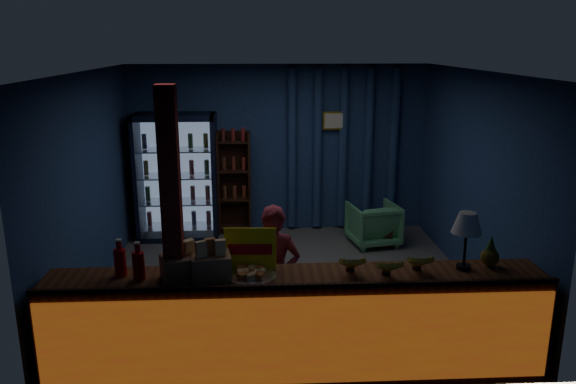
% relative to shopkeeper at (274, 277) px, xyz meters
% --- Properties ---
extents(ground, '(4.60, 4.60, 0.00)m').
position_rel_shopkeeper_xyz_m(ground, '(0.18, 1.36, -0.71)').
color(ground, '#515154').
rests_on(ground, ground).
extents(room_walls, '(4.60, 4.60, 4.60)m').
position_rel_shopkeeper_xyz_m(room_walls, '(0.18, 1.36, 0.86)').
color(room_walls, navy).
rests_on(room_walls, ground).
extents(counter, '(4.40, 0.57, 0.99)m').
position_rel_shopkeeper_xyz_m(counter, '(0.18, -0.55, -0.23)').
color(counter, brown).
rests_on(counter, ground).
extents(support_post, '(0.16, 0.16, 2.60)m').
position_rel_shopkeeper_xyz_m(support_post, '(-0.87, -0.54, 0.59)').
color(support_post, maroon).
rests_on(support_post, ground).
extents(beverage_cooler, '(1.20, 0.62, 1.90)m').
position_rel_shopkeeper_xyz_m(beverage_cooler, '(-1.37, 3.28, 0.23)').
color(beverage_cooler, black).
rests_on(beverage_cooler, ground).
extents(bottle_shelf, '(0.50, 0.28, 1.60)m').
position_rel_shopkeeper_xyz_m(bottle_shelf, '(-0.52, 3.42, 0.09)').
color(bottle_shelf, '#371D11').
rests_on(bottle_shelf, ground).
extents(curtain_folds, '(1.74, 0.14, 2.50)m').
position_rel_shopkeeper_xyz_m(curtain_folds, '(1.18, 3.50, 0.59)').
color(curtain_folds, navy).
rests_on(curtain_folds, room_walls).
extents(framed_picture, '(0.36, 0.04, 0.28)m').
position_rel_shopkeeper_xyz_m(framed_picture, '(1.03, 3.46, 1.04)').
color(framed_picture, gold).
rests_on(framed_picture, room_walls).
extents(shopkeeper, '(0.58, 0.45, 1.41)m').
position_rel_shopkeeper_xyz_m(shopkeeper, '(0.00, 0.00, 0.00)').
color(shopkeeper, maroon).
rests_on(shopkeeper, ground).
extents(green_chair, '(0.79, 0.80, 0.63)m').
position_rel_shopkeeper_xyz_m(green_chair, '(1.54, 2.74, -0.39)').
color(green_chair, '#59B376').
rests_on(green_chair, ground).
extents(side_table, '(0.55, 0.45, 0.54)m').
position_rel_shopkeeper_xyz_m(side_table, '(1.58, 2.72, -0.48)').
color(side_table, '#371D11').
rests_on(side_table, ground).
extents(yellow_sign, '(0.47, 0.12, 0.37)m').
position_rel_shopkeeper_xyz_m(yellow_sign, '(-0.22, -0.36, 0.43)').
color(yellow_sign, '#FFF50D').
rests_on(yellow_sign, counter).
extents(soda_bottles, '(0.28, 0.18, 0.34)m').
position_rel_shopkeeper_xyz_m(soda_bottles, '(-1.26, -0.51, 0.38)').
color(soda_bottles, red).
rests_on(soda_bottles, counter).
extents(snack_box_left, '(0.39, 0.36, 0.33)m').
position_rel_shopkeeper_xyz_m(snack_box_left, '(-0.81, -0.55, 0.36)').
color(snack_box_left, '#AF7D54').
rests_on(snack_box_left, counter).
extents(snack_box_centre, '(0.37, 0.32, 0.35)m').
position_rel_shopkeeper_xyz_m(snack_box_centre, '(-0.56, -0.55, 0.37)').
color(snack_box_centre, '#AF7D54').
rests_on(snack_box_centre, counter).
extents(pastry_tray, '(0.44, 0.44, 0.07)m').
position_rel_shopkeeper_xyz_m(pastry_tray, '(-0.21, -0.56, 0.27)').
color(pastry_tray, silver).
rests_on(pastry_tray, counter).
extents(banana_bunches, '(0.87, 0.32, 0.19)m').
position_rel_shopkeeper_xyz_m(banana_bunches, '(0.96, -0.54, 0.34)').
color(banana_bunches, gold).
rests_on(banana_bunches, counter).
extents(table_lamp, '(0.27, 0.27, 0.53)m').
position_rel_shopkeeper_xyz_m(table_lamp, '(1.68, -0.48, 0.66)').
color(table_lamp, black).
rests_on(table_lamp, counter).
extents(pineapple, '(0.16, 0.16, 0.28)m').
position_rel_shopkeeper_xyz_m(pineapple, '(1.94, -0.43, 0.36)').
color(pineapple, olive).
rests_on(pineapple, counter).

